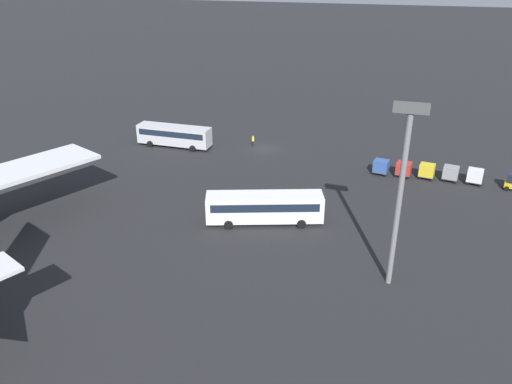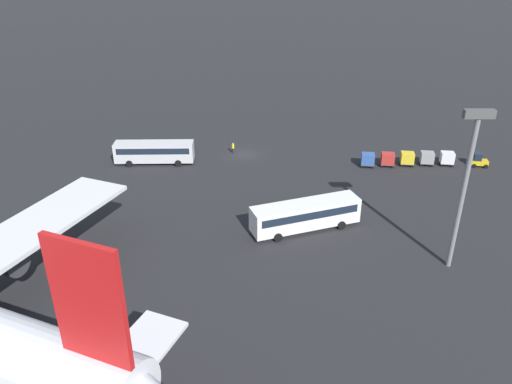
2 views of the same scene
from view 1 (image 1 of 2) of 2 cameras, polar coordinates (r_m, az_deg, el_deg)
The scene contains 10 objects.
ground_plane at distance 78.45m, azimuth 0.86°, elevation 4.96°, with size 600.00×600.00×0.00m, color #232326.
shuttle_bus_near at distance 79.86m, azimuth -9.33°, elevation 6.51°, with size 11.82×3.18×3.34m.
shuttle_bus_far at distance 55.35m, azimuth 0.99°, elevation -1.62°, with size 13.14×6.99×3.39m.
worker_person at distance 79.30m, azimuth -0.35°, elevation 5.85°, with size 0.38×0.38×1.74m.
cargo_cart_white at distance 71.36m, azimuth 23.75°, elevation 1.72°, with size 2.22×1.96×2.06m.
cargo_cart_grey at distance 71.13m, azimuth 21.36°, elevation 2.07°, with size 2.22×1.96×2.06m.
cargo_cart_yellow at distance 70.84m, azimuth 18.95°, elevation 2.36°, with size 2.22×1.96×2.06m.
cargo_cart_red at distance 70.55m, azimuth 16.52°, elevation 2.60°, with size 2.22×1.96×2.06m.
cargo_cart_blue at distance 70.51m, azimuth 14.09°, elevation 2.88°, with size 2.22×1.96×2.06m.
light_pole at distance 43.09m, azimuth 16.35°, elevation 1.48°, with size 2.80×0.70×16.73m.
Camera 1 is at (-21.55, 70.54, 26.70)m, focal length 35.00 mm.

